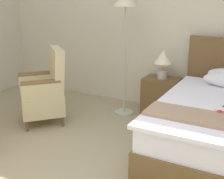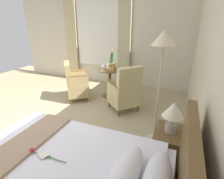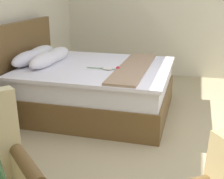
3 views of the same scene
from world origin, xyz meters
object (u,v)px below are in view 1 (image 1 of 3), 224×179
Objects in this scene: armchair_by_window at (45,91)px; bedside_lamp at (163,60)px; nightstand at (161,96)px; floor_lamp_brass at (125,12)px.

bedside_lamp is at bearing 38.38° from armchair_by_window.
nightstand is at bearing 0.00° from bedside_lamp.
armchair_by_window is at bearing -141.62° from bedside_lamp.
nightstand is at bearing 27.01° from floor_lamp_brass.
armchair_by_window reaches higher than bedside_lamp.
bedside_lamp is at bearing 180.00° from nightstand.
nightstand is 0.31× the size of floor_lamp_brass.
nightstand is 0.53× the size of armchair_by_window.
floor_lamp_brass is at bearing 43.80° from armchair_by_window.
bedside_lamp is 0.40× the size of armchair_by_window.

